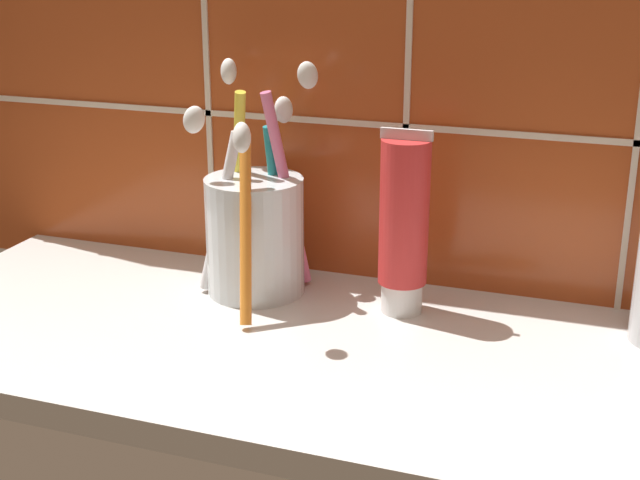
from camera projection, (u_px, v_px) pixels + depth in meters
sink_counter at (331, 356)px, 65.45cm from camera, size 71.09×28.44×2.00cm
tile_wall_backsplash at (389, 63)px, 71.97cm from camera, size 81.09×1.72×40.82cm
toothbrush_cup at (255, 229)px, 72.91cm from camera, size 10.25×14.12×19.03cm
toothpaste_tube at (404, 224)px, 68.38cm from camera, size 4.02×3.83×14.66cm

